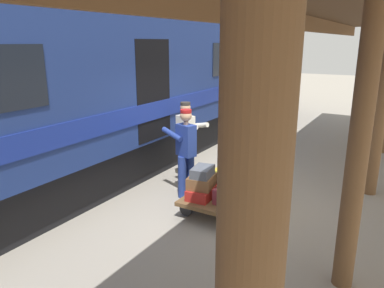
{
  "coord_description": "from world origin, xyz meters",
  "views": [
    {
      "loc": [
        -2.32,
        5.98,
        2.9
      ],
      "look_at": [
        0.85,
        0.57,
        1.15
      ],
      "focal_mm": 34.43,
      "sensor_mm": 36.0,
      "label": 1
    }
  ],
  "objects_px": {
    "suitcase_burgundy_valise": "(229,196)",
    "porter_in_overalls": "(185,150)",
    "suitcase_tan_vintage": "(251,144)",
    "suitcase_slate_roller": "(202,172)",
    "suitcase_yellow_case": "(229,173)",
    "suitcase_teal_softside": "(217,182)",
    "suitcase_red_plastic": "(203,192)",
    "train_car": "(98,81)",
    "suitcase_olive_duffel": "(240,173)",
    "suitcase_brown_leather": "(202,181)",
    "luggage_cart": "(229,192)",
    "suitcase_maroon_trunk": "(251,155)",
    "suitcase_gray_aluminum": "(253,175)",
    "suitcase_orange_carryall": "(242,186)",
    "porter_by_door": "(186,139)",
    "suitcase_navy_fabric": "(252,164)"
  },
  "relations": [
    {
      "from": "train_car",
      "to": "suitcase_burgundy_valise",
      "type": "height_order",
      "value": "train_car"
    },
    {
      "from": "suitcase_yellow_case",
      "to": "suitcase_orange_carryall",
      "type": "bearing_deg",
      "value": 133.18
    },
    {
      "from": "suitcase_gray_aluminum",
      "to": "suitcase_orange_carryall",
      "type": "bearing_deg",
      "value": 90.0
    },
    {
      "from": "suitcase_slate_roller",
      "to": "suitcase_yellow_case",
      "type": "bearing_deg",
      "value": -90.37
    },
    {
      "from": "suitcase_gray_aluminum",
      "to": "porter_by_door",
      "type": "relative_size",
      "value": 0.37
    },
    {
      "from": "suitcase_teal_softside",
      "to": "suitcase_brown_leather",
      "type": "relative_size",
      "value": 1.25
    },
    {
      "from": "suitcase_navy_fabric",
      "to": "suitcase_slate_roller",
      "type": "height_order",
      "value": "suitcase_slate_roller"
    },
    {
      "from": "suitcase_gray_aluminum",
      "to": "suitcase_burgundy_valise",
      "type": "bearing_deg",
      "value": 90.0
    },
    {
      "from": "luggage_cart",
      "to": "suitcase_maroon_trunk",
      "type": "bearing_deg",
      "value": -113.51
    },
    {
      "from": "luggage_cart",
      "to": "suitcase_gray_aluminum",
      "type": "xyz_separation_m",
      "value": [
        -0.25,
        -0.53,
        0.19
      ]
    },
    {
      "from": "suitcase_orange_carryall",
      "to": "suitcase_brown_leather",
      "type": "relative_size",
      "value": 0.95
    },
    {
      "from": "luggage_cart",
      "to": "suitcase_yellow_case",
      "type": "relative_size",
      "value": 3.06
    },
    {
      "from": "suitcase_red_plastic",
      "to": "porter_in_overalls",
      "type": "distance_m",
      "value": 0.98
    },
    {
      "from": "suitcase_gray_aluminum",
      "to": "suitcase_red_plastic",
      "type": "bearing_deg",
      "value": 64.86
    },
    {
      "from": "suitcase_red_plastic",
      "to": "suitcase_burgundy_valise",
      "type": "height_order",
      "value": "suitcase_burgundy_valise"
    },
    {
      "from": "suitcase_red_plastic",
      "to": "suitcase_teal_softside",
      "type": "bearing_deg",
      "value": -90.0
    },
    {
      "from": "train_car",
      "to": "suitcase_olive_duffel",
      "type": "relative_size",
      "value": 44.29
    },
    {
      "from": "suitcase_yellow_case",
      "to": "suitcase_brown_leather",
      "type": "bearing_deg",
      "value": 88.61
    },
    {
      "from": "suitcase_navy_fabric",
      "to": "porter_by_door",
      "type": "bearing_deg",
      "value": -6.08
    },
    {
      "from": "suitcase_navy_fabric",
      "to": "suitcase_teal_softside",
      "type": "bearing_deg",
      "value": 47.11
    },
    {
      "from": "porter_by_door",
      "to": "suitcase_red_plastic",
      "type": "bearing_deg",
      "value": 131.35
    },
    {
      "from": "suitcase_tan_vintage",
      "to": "suitcase_gray_aluminum",
      "type": "bearing_deg",
      "value": 175.41
    },
    {
      "from": "suitcase_gray_aluminum",
      "to": "suitcase_olive_duffel",
      "type": "xyz_separation_m",
      "value": [
        0.03,
        0.57,
        0.22
      ]
    },
    {
      "from": "luggage_cart",
      "to": "suitcase_maroon_trunk",
      "type": "distance_m",
      "value": 0.81
    },
    {
      "from": "suitcase_red_plastic",
      "to": "suitcase_brown_leather",
      "type": "bearing_deg",
      "value": -9.9
    },
    {
      "from": "train_car",
      "to": "suitcase_yellow_case",
      "type": "xyz_separation_m",
      "value": [
        -3.06,
        -0.26,
        -1.65
      ]
    },
    {
      "from": "suitcase_teal_softside",
      "to": "suitcase_burgundy_valise",
      "type": "bearing_deg",
      "value": 133.18
    },
    {
      "from": "suitcase_gray_aluminum",
      "to": "suitcase_brown_leather",
      "type": "xyz_separation_m",
      "value": [
        0.52,
        1.06,
        0.13
      ]
    },
    {
      "from": "suitcase_teal_softside",
      "to": "suitcase_slate_roller",
      "type": "xyz_separation_m",
      "value": [
        0.01,
        0.54,
        0.38
      ]
    },
    {
      "from": "suitcase_tan_vintage",
      "to": "porter_in_overalls",
      "type": "relative_size",
      "value": 0.26
    },
    {
      "from": "luggage_cart",
      "to": "suitcase_gray_aluminum",
      "type": "height_order",
      "value": "suitcase_gray_aluminum"
    },
    {
      "from": "suitcase_teal_softside",
      "to": "porter_by_door",
      "type": "height_order",
      "value": "porter_by_door"
    },
    {
      "from": "suitcase_burgundy_valise",
      "to": "porter_in_overalls",
      "type": "xyz_separation_m",
      "value": [
        1.15,
        -0.5,
        0.49
      ]
    },
    {
      "from": "suitcase_tan_vintage",
      "to": "suitcase_brown_leather",
      "type": "bearing_deg",
      "value": 66.67
    },
    {
      "from": "suitcase_yellow_case",
      "to": "suitcase_burgundy_valise",
      "type": "relative_size",
      "value": 1.42
    },
    {
      "from": "suitcase_orange_carryall",
      "to": "suitcase_navy_fabric",
      "type": "relative_size",
      "value": 0.96
    },
    {
      "from": "train_car",
      "to": "suitcase_red_plastic",
      "type": "bearing_deg",
      "value": 165.43
    },
    {
      "from": "suitcase_brown_leather",
      "to": "suitcase_yellow_case",
      "type": "bearing_deg",
      "value": -91.39
    },
    {
      "from": "suitcase_orange_carryall",
      "to": "suitcase_brown_leather",
      "type": "xyz_separation_m",
      "value": [
        0.52,
        0.53,
        0.15
      ]
    },
    {
      "from": "suitcase_tan_vintage",
      "to": "porter_in_overalls",
      "type": "xyz_separation_m",
      "value": [
        1.09,
        0.56,
        -0.13
      ]
    },
    {
      "from": "suitcase_maroon_trunk",
      "to": "suitcase_olive_duffel",
      "type": "relative_size",
      "value": 0.97
    },
    {
      "from": "luggage_cart",
      "to": "suitcase_red_plastic",
      "type": "height_order",
      "value": "suitcase_red_plastic"
    },
    {
      "from": "porter_by_door",
      "to": "suitcase_brown_leather",
      "type": "bearing_deg",
      "value": 130.77
    },
    {
      "from": "suitcase_red_plastic",
      "to": "suitcase_olive_duffel",
      "type": "height_order",
      "value": "suitcase_olive_duffel"
    },
    {
      "from": "suitcase_teal_softside",
      "to": "suitcase_red_plastic",
      "type": "bearing_deg",
      "value": 90.0
    },
    {
      "from": "suitcase_navy_fabric",
      "to": "suitcase_brown_leather",
      "type": "bearing_deg",
      "value": 64.06
    },
    {
      "from": "suitcase_olive_duffel",
      "to": "suitcase_slate_roller",
      "type": "bearing_deg",
      "value": 46.75
    },
    {
      "from": "suitcase_olive_duffel",
      "to": "suitcase_tan_vintage",
      "type": "distance_m",
      "value": 0.69
    },
    {
      "from": "suitcase_gray_aluminum",
      "to": "suitcase_slate_roller",
      "type": "distance_m",
      "value": 1.22
    },
    {
      "from": "suitcase_slate_roller",
      "to": "suitcase_navy_fabric",
      "type": "bearing_deg",
      "value": -114.9
    }
  ]
}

